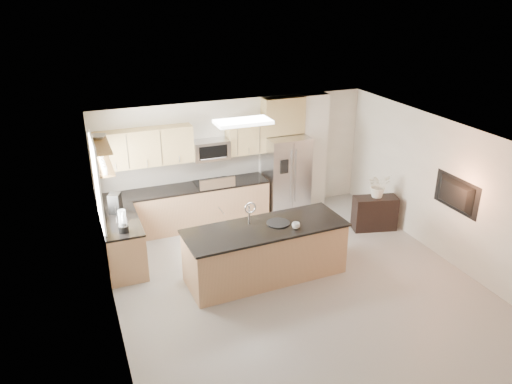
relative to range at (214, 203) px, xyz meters
name	(u,v)px	position (x,y,z in m)	size (l,w,h in m)	color
floor	(298,287)	(0.60, -2.92, -0.47)	(6.50, 6.50, 0.00)	gray
ceiling	(304,142)	(0.60, -2.92, 2.13)	(6.00, 6.50, 0.02)	white
wall_back	(235,158)	(0.60, 0.33, 0.83)	(6.00, 0.02, 2.60)	white
wall_front	(436,343)	(0.60, -6.17, 0.83)	(6.00, 0.02, 2.60)	white
wall_left	(111,253)	(-2.40, -2.92, 0.83)	(0.02, 6.50, 2.60)	white
wall_right	(448,193)	(3.60, -2.92, 0.83)	(0.02, 6.50, 2.60)	white
back_counter	(186,207)	(-0.63, 0.01, 0.00)	(3.55, 0.66, 1.44)	tan
left_counter	(123,242)	(-2.07, -1.07, -0.01)	(0.66, 1.50, 0.92)	tan
range	(214,203)	(0.00, 0.00, 0.00)	(0.76, 0.64, 1.14)	black
upper_cabinets	(176,144)	(-0.70, 0.16, 1.35)	(3.50, 0.33, 0.75)	tan
microwave	(211,150)	(0.00, 0.12, 1.16)	(0.76, 0.40, 0.40)	#B4B4B6
refrigerator	(286,175)	(1.66, -0.05, 0.42)	(0.92, 0.78, 1.78)	#B4B4B6
partition_column	(312,151)	(2.42, 0.18, 0.83)	(0.60, 0.30, 2.60)	white
window	(97,184)	(-2.38, -1.07, 1.18)	(0.04, 1.15, 1.65)	white
shelf_lower	(102,165)	(-2.25, -0.97, 1.48)	(0.30, 1.20, 0.04)	brown
shelf_upper	(100,145)	(-2.25, -0.97, 1.85)	(0.30, 1.20, 0.04)	brown
ceiling_fixture	(243,122)	(0.20, -1.32, 2.09)	(1.00, 0.50, 0.06)	white
island	(265,252)	(0.21, -2.39, 0.02)	(2.87, 1.13, 1.40)	tan
credenza	(375,213)	(3.06, -1.52, -0.11)	(0.90, 0.38, 0.72)	black
cup	(296,226)	(0.66, -2.63, 0.56)	(0.14, 0.14, 0.11)	white
platter	(278,223)	(0.46, -2.35, 0.51)	(0.41, 0.41, 0.02)	black
blender	(123,223)	(-2.07, -1.57, 0.62)	(0.17, 0.17, 0.40)	black
kettle	(123,216)	(-2.02, -1.16, 0.55)	(0.19, 0.19, 0.23)	#B4B4B6
coffee_maker	(115,204)	(-2.09, -0.72, 0.62)	(0.27, 0.30, 0.37)	black
bowl	(98,136)	(-2.25, -0.67, 1.91)	(0.36, 0.36, 0.09)	#B4B4B6
flower_vase	(379,179)	(3.10, -1.49, 0.63)	(0.69, 0.60, 0.77)	white
television	(453,195)	(3.51, -3.12, 0.88)	(1.08, 0.14, 0.62)	black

